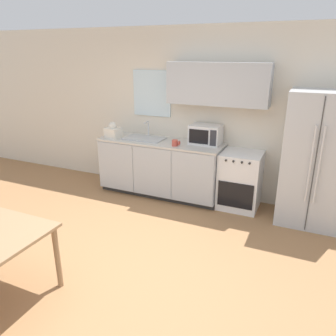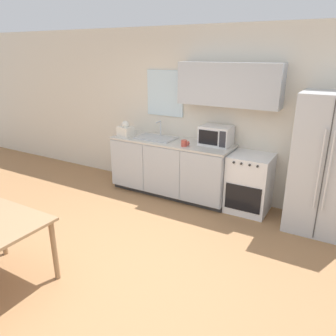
{
  "view_description": "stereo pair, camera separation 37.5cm",
  "coord_description": "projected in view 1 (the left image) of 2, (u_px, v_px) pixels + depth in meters",
  "views": [
    {
      "loc": [
        1.82,
        -2.63,
        2.31
      ],
      "look_at": [
        0.38,
        0.6,
        1.05
      ],
      "focal_mm": 35.0,
      "sensor_mm": 36.0,
      "label": 1
    },
    {
      "loc": [
        2.15,
        -2.46,
        2.31
      ],
      "look_at": [
        0.38,
        0.6,
        1.05
      ],
      "focal_mm": 35.0,
      "sensor_mm": 36.0,
      "label": 2
    }
  ],
  "objects": [
    {
      "name": "microwave",
      "position": [
        206.0,
        134.0,
        5.13
      ],
      "size": [
        0.48,
        0.36,
        0.3
      ],
      "color": "silver",
      "rests_on": "kitchen_counter"
    },
    {
      "name": "kitchen_sink",
      "position": [
        144.0,
        138.0,
        5.47
      ],
      "size": [
        0.66,
        0.4,
        0.27
      ],
      "color": "#B7BABC",
      "rests_on": "kitchen_counter"
    },
    {
      "name": "grocery_bag_0",
      "position": [
        113.0,
        131.0,
        5.5
      ],
      "size": [
        0.27,
        0.24,
        0.27
      ],
      "rotation": [
        0.0,
        0.0,
        -0.14
      ],
      "color": "silver",
      "rests_on": "kitchen_counter"
    },
    {
      "name": "coffee_mug",
      "position": [
        175.0,
        143.0,
        5.04
      ],
      "size": [
        0.13,
        0.09,
        0.1
      ],
      "color": "#BF4C3F",
      "rests_on": "kitchen_counter"
    },
    {
      "name": "kitchen_counter",
      "position": [
        161.0,
        167.0,
        5.5
      ],
      "size": [
        2.07,
        0.68,
        0.93
      ],
      "color": "#333333",
      "rests_on": "ground_plane"
    },
    {
      "name": "wall_back",
      "position": [
        195.0,
        110.0,
        5.3
      ],
      "size": [
        12.0,
        0.38,
        2.7
      ],
      "color": "beige",
      "rests_on": "ground_plane"
    },
    {
      "name": "oven_range",
      "position": [
        240.0,
        180.0,
        5.03
      ],
      "size": [
        0.6,
        0.6,
        0.88
      ],
      "color": "white",
      "rests_on": "ground_plane"
    },
    {
      "name": "refrigerator",
      "position": [
        315.0,
        160.0,
        4.44
      ],
      "size": [
        0.83,
        0.73,
        1.85
      ],
      "color": "silver",
      "rests_on": "ground_plane"
    },
    {
      "name": "ground_plane",
      "position": [
        116.0,
        266.0,
        3.73
      ],
      "size": [
        12.0,
        12.0,
        0.0
      ],
      "primitive_type": "plane",
      "color": "#9E7047"
    }
  ]
}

